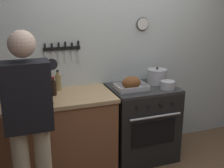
{
  "coord_description": "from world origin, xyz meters",
  "views": [
    {
      "loc": [
        -1.17,
        -1.82,
        1.86
      ],
      "look_at": [
        -0.21,
        0.85,
        1.02
      ],
      "focal_mm": 44.61,
      "sensor_mm": 36.0,
      "label": 1
    }
  ],
  "objects_px": {
    "roasting_pan": "(131,84)",
    "bottle_soy_sauce": "(54,88)",
    "stove": "(141,122)",
    "bottle_hot_sauce": "(10,92)",
    "cutting_board": "(34,101)",
    "bottle_vinegar": "(58,82)",
    "saucepan": "(168,85)",
    "bottle_dish_soap": "(6,87)",
    "bottle_cooking_oil": "(40,84)",
    "person_cook": "(28,117)",
    "stock_pot": "(157,76)"
  },
  "relations": [
    {
      "from": "bottle_vinegar",
      "to": "bottle_soy_sauce",
      "type": "bearing_deg",
      "value": -115.76
    },
    {
      "from": "stove",
      "to": "bottle_soy_sauce",
      "type": "distance_m",
      "value": 1.15
    },
    {
      "from": "cutting_board",
      "to": "bottle_soy_sauce",
      "type": "relative_size",
      "value": 1.76
    },
    {
      "from": "roasting_pan",
      "to": "bottle_soy_sauce",
      "type": "xyz_separation_m",
      "value": [
        -0.85,
        0.12,
        0.02
      ]
    },
    {
      "from": "saucepan",
      "to": "bottle_dish_soap",
      "type": "height_order",
      "value": "bottle_dish_soap"
    },
    {
      "from": "saucepan",
      "to": "cutting_board",
      "type": "bearing_deg",
      "value": 177.44
    },
    {
      "from": "person_cook",
      "to": "saucepan",
      "type": "height_order",
      "value": "person_cook"
    },
    {
      "from": "stove",
      "to": "cutting_board",
      "type": "relative_size",
      "value": 2.5
    },
    {
      "from": "person_cook",
      "to": "saucepan",
      "type": "bearing_deg",
      "value": -70.14
    },
    {
      "from": "stock_pot",
      "to": "bottle_dish_soap",
      "type": "xyz_separation_m",
      "value": [
        -1.71,
        0.16,
        -0.0
      ]
    },
    {
      "from": "stove",
      "to": "saucepan",
      "type": "height_order",
      "value": "saucepan"
    },
    {
      "from": "cutting_board",
      "to": "person_cook",
      "type": "bearing_deg",
      "value": -99.8
    },
    {
      "from": "stove",
      "to": "bottle_cooking_oil",
      "type": "bearing_deg",
      "value": 170.98
    },
    {
      "from": "bottle_vinegar",
      "to": "stock_pot",
      "type": "bearing_deg",
      "value": -6.51
    },
    {
      "from": "saucepan",
      "to": "bottle_dish_soap",
      "type": "bearing_deg",
      "value": 167.01
    },
    {
      "from": "cutting_board",
      "to": "bottle_hot_sauce",
      "type": "bearing_deg",
      "value": 139.97
    },
    {
      "from": "roasting_pan",
      "to": "saucepan",
      "type": "xyz_separation_m",
      "value": [
        0.41,
        -0.1,
        -0.02
      ]
    },
    {
      "from": "saucepan",
      "to": "stove",
      "type": "bearing_deg",
      "value": 143.42
    },
    {
      "from": "stock_pot",
      "to": "bottle_hot_sauce",
      "type": "height_order",
      "value": "stock_pot"
    },
    {
      "from": "bottle_hot_sauce",
      "to": "stove",
      "type": "bearing_deg",
      "value": -3.07
    },
    {
      "from": "stove",
      "to": "bottle_vinegar",
      "type": "bearing_deg",
      "value": 167.89
    },
    {
      "from": "stove",
      "to": "bottle_dish_soap",
      "type": "xyz_separation_m",
      "value": [
        -1.49,
        0.23,
        0.54
      ]
    },
    {
      "from": "stove",
      "to": "bottle_vinegar",
      "type": "height_order",
      "value": "bottle_vinegar"
    },
    {
      "from": "bottle_vinegar",
      "to": "person_cook",
      "type": "bearing_deg",
      "value": -115.09
    },
    {
      "from": "bottle_cooking_oil",
      "to": "bottle_soy_sauce",
      "type": "distance_m",
      "value": 0.19
    },
    {
      "from": "bottle_cooking_oil",
      "to": "bottle_hot_sauce",
      "type": "height_order",
      "value": "bottle_cooking_oil"
    },
    {
      "from": "bottle_soy_sauce",
      "to": "bottle_vinegar",
      "type": "bearing_deg",
      "value": 64.24
    },
    {
      "from": "roasting_pan",
      "to": "bottle_soy_sauce",
      "type": "bearing_deg",
      "value": 171.92
    },
    {
      "from": "person_cook",
      "to": "bottle_soy_sauce",
      "type": "distance_m",
      "value": 0.72
    },
    {
      "from": "bottle_hot_sauce",
      "to": "stock_pot",
      "type": "bearing_deg",
      "value": -0.28
    },
    {
      "from": "bottle_soy_sauce",
      "to": "person_cook",
      "type": "bearing_deg",
      "value": -114.93
    },
    {
      "from": "roasting_pan",
      "to": "saucepan",
      "type": "height_order",
      "value": "roasting_pan"
    },
    {
      "from": "bottle_vinegar",
      "to": "saucepan",
      "type": "bearing_deg",
      "value": -17.63
    },
    {
      "from": "stove",
      "to": "bottle_hot_sauce",
      "type": "xyz_separation_m",
      "value": [
        -1.46,
        0.08,
        0.52
      ]
    },
    {
      "from": "roasting_pan",
      "to": "stock_pot",
      "type": "bearing_deg",
      "value": 19.42
    },
    {
      "from": "roasting_pan",
      "to": "cutting_board",
      "type": "bearing_deg",
      "value": -178.12
    },
    {
      "from": "roasting_pan",
      "to": "bottle_dish_soap",
      "type": "bearing_deg",
      "value": 167.28
    },
    {
      "from": "bottle_dish_soap",
      "to": "roasting_pan",
      "type": "bearing_deg",
      "value": -12.72
    },
    {
      "from": "person_cook",
      "to": "roasting_pan",
      "type": "relative_size",
      "value": 4.72
    },
    {
      "from": "stove",
      "to": "cutting_board",
      "type": "bearing_deg",
      "value": -175.14
    },
    {
      "from": "roasting_pan",
      "to": "saucepan",
      "type": "bearing_deg",
      "value": -13.88
    },
    {
      "from": "bottle_cooking_oil",
      "to": "bottle_dish_soap",
      "type": "relative_size",
      "value": 1.14
    },
    {
      "from": "cutting_board",
      "to": "bottle_soy_sauce",
      "type": "distance_m",
      "value": 0.28
    },
    {
      "from": "person_cook",
      "to": "cutting_board",
      "type": "bearing_deg",
      "value": -5.39
    },
    {
      "from": "saucepan",
      "to": "bottle_dish_soap",
      "type": "distance_m",
      "value": 1.77
    },
    {
      "from": "stock_pot",
      "to": "cutting_board",
      "type": "relative_size",
      "value": 0.65
    },
    {
      "from": "bottle_vinegar",
      "to": "bottle_soy_sauce",
      "type": "distance_m",
      "value": 0.17
    },
    {
      "from": "saucepan",
      "to": "cutting_board",
      "type": "height_order",
      "value": "saucepan"
    },
    {
      "from": "bottle_dish_soap",
      "to": "bottle_soy_sauce",
      "type": "height_order",
      "value": "bottle_dish_soap"
    },
    {
      "from": "stock_pot",
      "to": "bottle_soy_sauce",
      "type": "distance_m",
      "value": 1.24
    }
  ]
}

